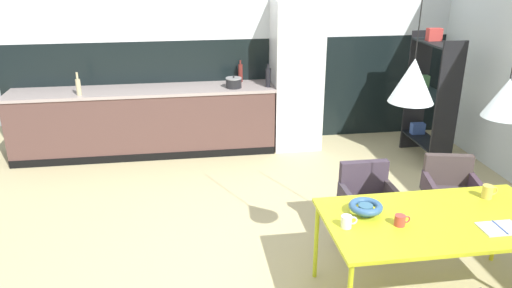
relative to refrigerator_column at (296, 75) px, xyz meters
name	(u,v)px	position (x,y,z in m)	size (l,w,h in m)	color
ground_plane	(286,281)	(-0.76, -3.10, -1.01)	(9.14, 9.14, 0.00)	tan
back_wall_splashback_dark	(238,90)	(-0.76, 0.36, -0.27)	(6.34, 0.12, 1.47)	black
kitchen_counter	(145,121)	(-2.06, 0.00, -0.56)	(3.47, 0.63, 0.90)	#513732
refrigerator_column	(296,75)	(0.00, 0.00, 0.00)	(0.65, 0.60, 2.02)	silver
dining_table	(439,223)	(0.31, -3.48, -0.32)	(1.71, 0.91, 0.73)	gold
armchair_facing_counter	(450,185)	(0.95, -2.52, -0.51)	(0.57, 0.56, 0.76)	#3F363C
armchair_by_stool	(367,194)	(0.10, -2.58, -0.52)	(0.49, 0.47, 0.77)	#3F363C
fruit_bowl	(366,207)	(-0.22, -3.34, -0.22)	(0.25, 0.25, 0.09)	#33607F
open_book	(500,228)	(0.66, -3.68, -0.28)	(0.28, 0.19, 0.02)	white
mug_short_terracotta	(488,192)	(0.84, -3.23, -0.23)	(0.13, 0.08, 0.11)	gold
mug_wide_latte	(347,222)	(-0.42, -3.50, -0.24)	(0.12, 0.08, 0.09)	white
mug_dark_espresso	(400,220)	(-0.03, -3.53, -0.24)	(0.12, 0.08, 0.08)	#B23D33
cooking_pot	(234,83)	(-0.87, -0.10, -0.04)	(0.21, 0.21, 0.16)	black
bottle_wine_green	(268,77)	(-0.41, -0.13, 0.02)	(0.07, 0.07, 0.31)	black
bottle_oil_tall	(240,73)	(-0.74, 0.20, 0.02)	(0.06, 0.06, 0.30)	maroon
bottle_vinegar_dark	(78,86)	(-2.83, -0.18, 0.00)	(0.06, 0.06, 0.29)	tan
open_shelf_unit	(430,95)	(1.60, -0.72, -0.14)	(0.30, 0.85, 1.70)	black
pendant_lamp_over_table_near	(413,80)	(-0.03, -3.48, 0.78)	(0.30, 0.30, 1.25)	black
pendant_lamp_over_table_far	(507,98)	(0.65, -3.51, 0.64)	(0.30, 0.30, 1.38)	black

